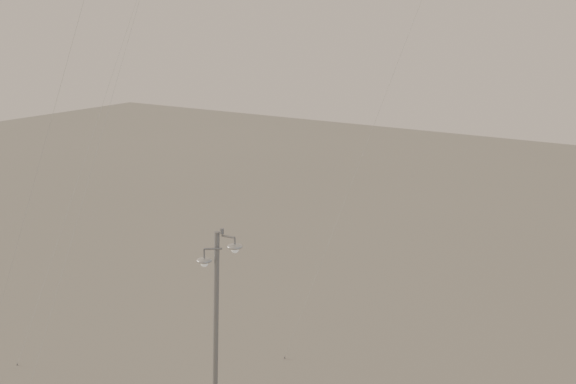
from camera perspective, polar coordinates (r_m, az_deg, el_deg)
The scene contains 2 objects.
street_lamp at distance 28.20m, azimuth -5.09°, elevation -11.52°, with size 1.50×0.92×9.83m.
kite_3 at distance 37.71m, azimuth -11.76°, elevation 8.73°, with size 0.71×9.56×18.91m.
Camera 1 is at (17.98, -18.48, 17.19)m, focal length 50.00 mm.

